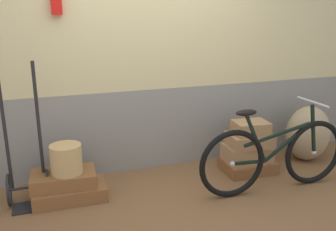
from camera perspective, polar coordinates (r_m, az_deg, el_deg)
name	(u,v)px	position (r m, az deg, el deg)	size (l,w,h in m)	color
ground	(173,199)	(3.78, 0.78, -12.74)	(8.81, 5.20, 0.06)	brown
station_building	(148,46)	(4.15, -3.08, 10.74)	(6.81, 0.74, 2.82)	gray
suitcase_0	(70,192)	(3.81, -14.95, -11.40)	(0.70, 0.39, 0.14)	brown
suitcase_1	(64,179)	(3.77, -15.82, -9.39)	(0.61, 0.37, 0.14)	brown
suitcase_2	(248,165)	(4.39, 12.24, -7.56)	(0.57, 0.42, 0.13)	brown
suitcase_3	(247,153)	(4.33, 12.10, -5.64)	(0.50, 0.36, 0.18)	#9E754C
suitcase_4	(249,140)	(4.26, 12.48, -3.70)	(0.48, 0.34, 0.14)	#9E754C
suitcase_5	(251,128)	(4.21, 12.65, -1.87)	(0.37, 0.29, 0.14)	#9E754C
wicker_basket	(66,159)	(3.67, -15.46, -6.51)	(0.30, 0.30, 0.28)	tan
luggage_trolley	(27,173)	(3.75, -20.95, -8.32)	(0.38, 0.38, 1.36)	black
burlap_sack	(308,133)	(4.83, 20.80, -2.58)	(0.55, 0.47, 0.68)	#9E8966
bicycle	(274,156)	(3.90, 16.13, -6.05)	(1.65, 0.46, 0.91)	black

